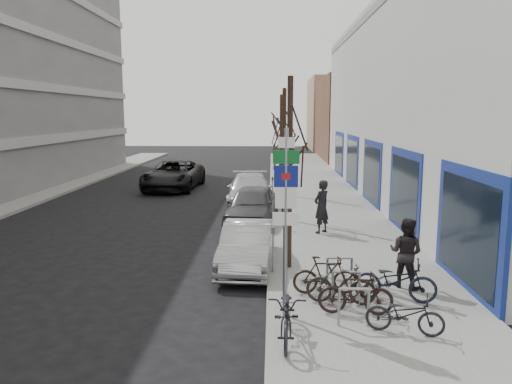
# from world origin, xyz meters

# --- Properties ---
(ground) EXTENTS (120.00, 120.00, 0.00)m
(ground) POSITION_xyz_m (0.00, 0.00, 0.00)
(ground) COLOR black
(ground) RESTS_ON ground
(sidewalk_east) EXTENTS (5.00, 70.00, 0.15)m
(sidewalk_east) POSITION_xyz_m (4.50, 10.00, 0.07)
(sidewalk_east) COLOR slate
(sidewalk_east) RESTS_ON ground
(brick_building_far) EXTENTS (12.00, 14.00, 8.00)m
(brick_building_far) POSITION_xyz_m (13.00, 40.00, 4.00)
(brick_building_far) COLOR brown
(brick_building_far) RESTS_ON ground
(tan_building_far) EXTENTS (13.00, 12.00, 9.00)m
(tan_building_far) POSITION_xyz_m (13.50, 55.00, 4.50)
(tan_building_far) COLOR #937A5B
(tan_building_far) RESTS_ON ground
(highway_sign_pole) EXTENTS (0.55, 0.10, 4.20)m
(highway_sign_pole) POSITION_xyz_m (2.40, -0.01, 2.46)
(highway_sign_pole) COLOR gray
(highway_sign_pole) RESTS_ON ground
(bike_rack) EXTENTS (0.66, 2.26, 0.83)m
(bike_rack) POSITION_xyz_m (3.80, 0.60, 0.66)
(bike_rack) COLOR gray
(bike_rack) RESTS_ON sidewalk_east
(tree_near) EXTENTS (1.80, 1.80, 5.50)m
(tree_near) POSITION_xyz_m (2.60, 3.50, 4.10)
(tree_near) COLOR black
(tree_near) RESTS_ON ground
(tree_mid) EXTENTS (1.80, 1.80, 5.50)m
(tree_mid) POSITION_xyz_m (2.60, 10.00, 4.10)
(tree_mid) COLOR black
(tree_mid) RESTS_ON ground
(tree_far) EXTENTS (1.80, 1.80, 5.50)m
(tree_far) POSITION_xyz_m (2.60, 16.50, 4.10)
(tree_far) COLOR black
(tree_far) RESTS_ON ground
(meter_front) EXTENTS (0.10, 0.08, 1.27)m
(meter_front) POSITION_xyz_m (2.15, 3.00, 0.92)
(meter_front) COLOR gray
(meter_front) RESTS_ON sidewalk_east
(meter_mid) EXTENTS (0.10, 0.08, 1.27)m
(meter_mid) POSITION_xyz_m (2.15, 8.50, 0.92)
(meter_mid) COLOR gray
(meter_mid) RESTS_ON sidewalk_east
(meter_back) EXTENTS (0.10, 0.08, 1.27)m
(meter_back) POSITION_xyz_m (2.15, 14.00, 0.92)
(meter_back) COLOR gray
(meter_back) RESTS_ON sidewalk_east
(bike_near_left) EXTENTS (0.68, 1.99, 1.20)m
(bike_near_left) POSITION_xyz_m (2.42, -1.17, 0.75)
(bike_near_left) COLOR black
(bike_near_left) RESTS_ON sidewalk_east
(bike_near_right) EXTENTS (1.68, 0.62, 1.00)m
(bike_near_right) POSITION_xyz_m (3.94, 0.10, 0.65)
(bike_near_right) COLOR black
(bike_near_right) RESTS_ON sidewalk_east
(bike_mid_curb) EXTENTS (1.98, 0.96, 1.16)m
(bike_mid_curb) POSITION_xyz_m (4.99, 0.95, 0.73)
(bike_mid_curb) COLOR black
(bike_mid_curb) RESTS_ON sidewalk_east
(bike_mid_inner) EXTENTS (1.67, 0.76, 0.98)m
(bike_mid_inner) POSITION_xyz_m (3.70, 0.71, 0.64)
(bike_mid_inner) COLOR black
(bike_mid_inner) RESTS_ON sidewalk_east
(bike_far_curb) EXTENTS (1.60, 0.87, 0.94)m
(bike_far_curb) POSITION_xyz_m (4.76, -0.82, 0.62)
(bike_far_curb) COLOR black
(bike_far_curb) RESTS_ON sidewalk_east
(bike_far_inner) EXTENTS (1.60, 0.51, 0.96)m
(bike_far_inner) POSITION_xyz_m (3.41, 1.35, 0.63)
(bike_far_inner) COLOR black
(bike_far_inner) RESTS_ON sidewalk_east
(parked_car_front) EXTENTS (1.60, 4.12, 1.34)m
(parked_car_front) POSITION_xyz_m (1.40, 3.79, 0.67)
(parked_car_front) COLOR #A1A1A6
(parked_car_front) RESTS_ON ground
(parked_car_mid) EXTENTS (2.32, 4.80, 1.58)m
(parked_car_mid) POSITION_xyz_m (1.32, 9.67, 0.79)
(parked_car_mid) COLOR #454549
(parked_car_mid) RESTS_ON ground
(parked_car_back) EXTENTS (2.43, 5.44, 1.55)m
(parked_car_back) POSITION_xyz_m (1.05, 13.71, 0.78)
(parked_car_back) COLOR #B5B6BB
(parked_car_back) RESTS_ON ground
(lane_car) EXTENTS (3.21, 6.34, 1.72)m
(lane_car) POSITION_xyz_m (-3.79, 19.28, 0.86)
(lane_car) COLOR black
(lane_car) RESTS_ON ground
(pedestrian_near) EXTENTS (0.84, 0.84, 1.96)m
(pedestrian_near) POSITION_xyz_m (3.93, 7.67, 1.13)
(pedestrian_near) COLOR black
(pedestrian_near) RESTS_ON sidewalk_east
(pedestrian_far) EXTENTS (0.80, 0.75, 1.80)m
(pedestrian_far) POSITION_xyz_m (5.48, 1.93, 1.05)
(pedestrian_far) COLOR black
(pedestrian_far) RESTS_ON sidewalk_east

